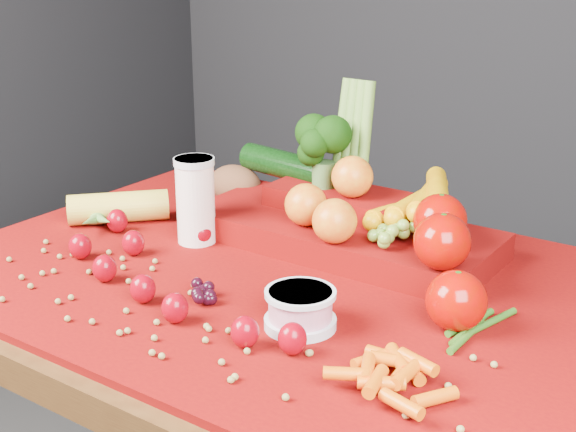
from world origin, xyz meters
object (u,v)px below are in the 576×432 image
Objects in this scene: table at (281,333)px; produce_mound at (357,216)px; yogurt_bowl at (300,308)px; milk_glass at (195,197)px.

produce_mound reaches higher than table.
table is at bearing 133.54° from yogurt_bowl.
milk_glass is 0.25× the size of produce_mound.
table is at bearing -7.74° from milk_glass.
table is 11.21× the size of yogurt_bowl.
produce_mound reaches higher than milk_glass.
table is 0.23m from yogurt_bowl.
produce_mound is (-0.08, 0.29, 0.03)m from yogurt_bowl.
yogurt_bowl is (0.32, -0.16, -0.05)m from milk_glass.
milk_glass is (-0.20, 0.03, 0.19)m from table.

